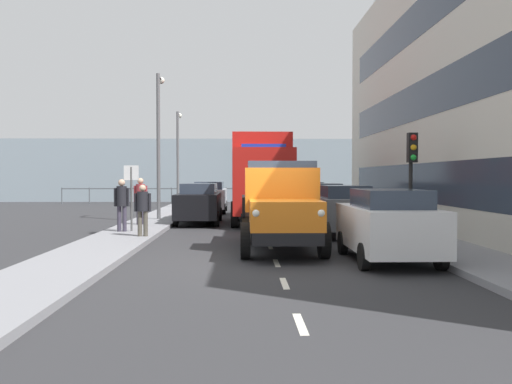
# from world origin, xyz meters

# --- Properties ---
(ground_plane) EXTENTS (80.00, 80.00, 0.00)m
(ground_plane) POSITION_xyz_m (0.00, -8.88, 0.00)
(ground_plane) COLOR #2D2D30
(sidewalk_left) EXTENTS (2.04, 38.02, 0.15)m
(sidewalk_left) POSITION_xyz_m (-4.62, -8.88, 0.07)
(sidewalk_left) COLOR gray
(sidewalk_left) RESTS_ON ground_plane
(sidewalk_right) EXTENTS (2.04, 38.02, 0.15)m
(sidewalk_right) POSITION_xyz_m (4.62, -8.88, 0.07)
(sidewalk_right) COLOR gray
(sidewalk_right) RESTS_ON ground_plane
(road_centreline_markings) EXTENTS (0.12, 33.25, 0.01)m
(road_centreline_markings) POSITION_xyz_m (0.00, -8.08, 0.00)
(road_centreline_markings) COLOR silver
(road_centreline_markings) RESTS_ON ground_plane
(sea_horizon) EXTENTS (80.00, 0.80, 5.00)m
(sea_horizon) POSITION_xyz_m (0.00, -30.89, 2.50)
(sea_horizon) COLOR #84939E
(sea_horizon) RESTS_ON ground_plane
(seawall_railing) EXTENTS (28.08, 0.08, 1.20)m
(seawall_railing) POSITION_xyz_m (-0.00, -27.29, 0.92)
(seawall_railing) COLOR #4C5156
(seawall_railing) RESTS_ON ground_plane
(truck_vintage_orange) EXTENTS (2.17, 5.64, 2.43)m
(truck_vintage_orange) POSITION_xyz_m (-0.24, -1.84, 1.18)
(truck_vintage_orange) COLOR black
(truck_vintage_orange) RESTS_ON ground_plane
(lorry_cargo_red) EXTENTS (2.58, 8.20, 3.87)m
(lorry_cargo_red) POSITION_xyz_m (-0.04, -11.55, 2.08)
(lorry_cargo_red) COLOR red
(lorry_cargo_red) RESTS_ON ground_plane
(car_white_kerbside_near) EXTENTS (1.86, 3.98, 1.72)m
(car_white_kerbside_near) POSITION_xyz_m (-2.65, -0.05, 0.89)
(car_white_kerbside_near) COLOR white
(car_white_kerbside_near) RESTS_ON ground_plane
(car_grey_kerbside_1) EXTENTS (1.83, 3.82, 1.72)m
(car_grey_kerbside_1) POSITION_xyz_m (-2.65, -5.76, 0.89)
(car_grey_kerbside_1) COLOR slate
(car_grey_kerbside_1) RESTS_ON ground_plane
(car_maroon_kerbside_2) EXTENTS (1.83, 3.82, 1.72)m
(car_maroon_kerbside_2) POSITION_xyz_m (-2.65, -10.90, 0.89)
(car_maroon_kerbside_2) COLOR maroon
(car_maroon_kerbside_2) RESTS_ON ground_plane
(car_teal_kerbside_3) EXTENTS (1.87, 3.84, 1.72)m
(car_teal_kerbside_3) POSITION_xyz_m (-2.65, -16.34, 0.89)
(car_teal_kerbside_3) COLOR #1E6670
(car_teal_kerbside_3) RESTS_ON ground_plane
(car_black_oppositeside_0) EXTENTS (1.83, 4.64, 1.72)m
(car_black_oppositeside_0) POSITION_xyz_m (2.65, -10.58, 0.90)
(car_black_oppositeside_0) COLOR black
(car_black_oppositeside_0) RESTS_ON ground_plane
(car_silver_oppositeside_1) EXTENTS (1.91, 4.67, 1.72)m
(car_silver_oppositeside_1) POSITION_xyz_m (2.65, -17.71, 0.90)
(car_silver_oppositeside_1) COLOR #B7BABF
(car_silver_oppositeside_1) RESTS_ON ground_plane
(pedestrian_strolling) EXTENTS (0.53, 0.34, 1.61)m
(pedestrian_strolling) POSITION_xyz_m (3.92, -4.34, 1.09)
(pedestrian_strolling) COLOR #4C473D
(pedestrian_strolling) RESTS_ON sidewalk_right
(pedestrian_with_bag) EXTENTS (0.53, 0.34, 1.78)m
(pedestrian_with_bag) POSITION_xyz_m (4.90, -5.84, 1.20)
(pedestrian_with_bag) COLOR #383342
(pedestrian_with_bag) RESTS_ON sidewalk_right
(pedestrian_near_railing) EXTENTS (0.53, 0.34, 1.81)m
(pedestrian_near_railing) POSITION_xyz_m (4.77, -8.52, 1.22)
(pedestrian_near_railing) COLOR #383342
(pedestrian_near_railing) RESTS_ON sidewalk_right
(traffic_light_near) EXTENTS (0.28, 0.41, 3.20)m
(traffic_light_near) POSITION_xyz_m (-4.37, -3.73, 2.47)
(traffic_light_near) COLOR black
(traffic_light_near) RESTS_ON sidewalk_left
(lamp_post_promenade) EXTENTS (0.32, 1.14, 6.39)m
(lamp_post_promenade) POSITION_xyz_m (4.49, -11.45, 3.96)
(lamp_post_promenade) COLOR #59595B
(lamp_post_promenade) RESTS_ON sidewalk_right
(lamp_post_far) EXTENTS (0.32, 1.14, 5.87)m
(lamp_post_far) POSITION_xyz_m (4.79, -21.16, 3.69)
(lamp_post_far) COLOR #59595B
(lamp_post_far) RESTS_ON sidewalk_right
(street_sign) EXTENTS (0.50, 0.07, 2.25)m
(street_sign) POSITION_xyz_m (4.60, -5.99, 1.68)
(street_sign) COLOR #4C4C4C
(street_sign) RESTS_ON sidewalk_right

